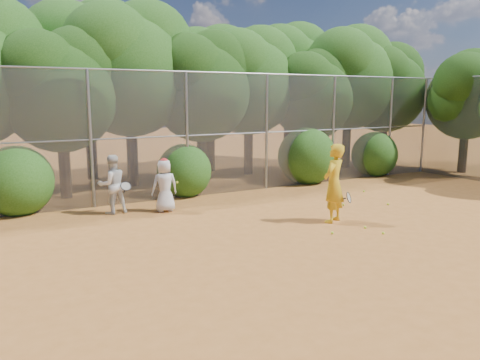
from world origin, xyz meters
TOP-DOWN VIEW (x-y plane):
  - ground at (0.00, 0.00)m, footprint 80.00×80.00m
  - fence_back at (-0.12, 6.00)m, footprint 20.05×0.09m
  - tree_2 at (-4.45, 7.83)m, footprint 3.99×3.47m
  - tree_3 at (-1.94, 8.84)m, footprint 4.89×4.26m
  - tree_4 at (0.55, 8.24)m, footprint 4.19×3.64m
  - tree_5 at (3.06, 9.04)m, footprint 4.51×3.92m
  - tree_6 at (5.55, 8.03)m, footprint 3.86×3.36m
  - tree_7 at (8.06, 8.64)m, footprint 4.77×4.14m
  - tree_8 at (10.05, 8.34)m, footprint 4.25×3.70m
  - tree_10 at (-2.93, 11.05)m, footprint 5.15×4.48m
  - tree_11 at (2.06, 10.64)m, footprint 4.64×4.03m
  - tree_12 at (6.56, 11.24)m, footprint 5.02×4.37m
  - tree_13 at (11.45, 5.03)m, footprint 3.86×3.36m
  - bush_0 at (-6.00, 6.30)m, footprint 2.00×2.00m
  - bush_1 at (-1.00, 6.30)m, footprint 1.80×1.80m
  - bush_2 at (4.00, 6.30)m, footprint 2.20×2.20m
  - bush_3 at (7.50, 6.30)m, footprint 1.90×1.90m
  - player_yellow at (1.09, 1.28)m, footprint 0.95×0.77m
  - player_teen at (-2.34, 4.47)m, footprint 0.76×0.52m
  - player_white at (-3.69, 4.97)m, footprint 0.89×0.77m
  - ball_0 at (1.37, 0.38)m, footprint 0.07×0.07m
  - ball_1 at (2.57, 2.55)m, footprint 0.07×0.07m
  - ball_2 at (0.34, 0.40)m, footprint 0.07×0.07m
  - ball_3 at (3.82, 1.97)m, footprint 0.07×0.07m
  - ball_4 at (1.39, -0.20)m, footprint 0.07×0.07m
  - ball_5 at (4.57, 3.78)m, footprint 0.07×0.07m

SIDE VIEW (x-z plane):
  - ground at x=0.00m, z-range 0.00..0.00m
  - ball_0 at x=1.37m, z-range 0.00..0.07m
  - ball_1 at x=2.57m, z-range 0.00..0.07m
  - ball_2 at x=0.34m, z-range 0.00..0.07m
  - ball_3 at x=3.82m, z-range 0.00..0.07m
  - ball_4 at x=1.39m, z-range 0.00..0.07m
  - ball_5 at x=4.57m, z-range 0.00..0.07m
  - player_teen at x=-2.34m, z-range 0.00..1.52m
  - player_white at x=-3.69m, z-range 0.00..1.65m
  - bush_1 at x=-1.00m, z-range 0.00..1.80m
  - bush_3 at x=7.50m, z-range 0.00..1.90m
  - bush_0 at x=-6.00m, z-range 0.00..2.00m
  - player_yellow at x=1.09m, z-range 0.00..2.04m
  - bush_2 at x=4.00m, z-range 0.00..2.20m
  - fence_back at x=-0.12m, z-range 0.04..4.06m
  - tree_6 at x=5.55m, z-range 0.82..6.11m
  - tree_13 at x=11.45m, z-range 0.82..6.11m
  - tree_2 at x=-4.45m, z-range 0.85..6.32m
  - tree_4 at x=0.55m, z-range 0.89..6.62m
  - tree_8 at x=10.05m, z-range 0.91..6.73m
  - tree_5 at x=3.06m, z-range 0.96..7.13m
  - tree_11 at x=2.06m, z-range 0.99..7.34m
  - tree_7 at x=8.06m, z-range 1.02..7.54m
  - tree_3 at x=-1.94m, z-range 1.04..7.75m
  - tree_12 at x=6.56m, z-range 1.07..7.95m
  - tree_10 at x=-2.93m, z-range 1.10..8.16m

